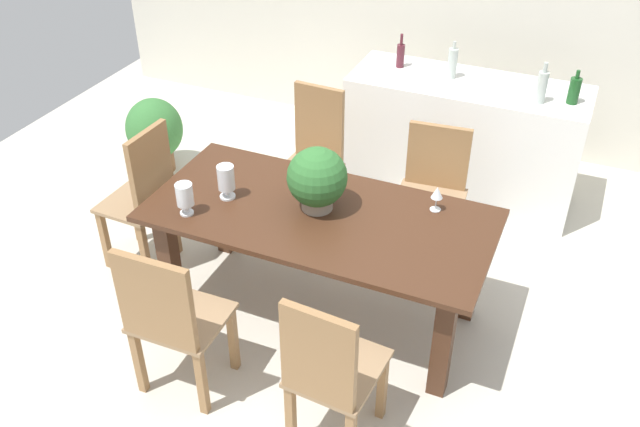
{
  "coord_description": "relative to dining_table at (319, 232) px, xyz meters",
  "views": [
    {
      "loc": [
        1.3,
        -3.06,
        3.03
      ],
      "look_at": [
        -0.07,
        0.1,
        0.63
      ],
      "focal_mm": 38.86,
      "sensor_mm": 36.0,
      "label": 1
    }
  ],
  "objects": [
    {
      "name": "potted_plant_floor",
      "position": [
        -1.93,
        1.06,
        -0.27
      ],
      "size": [
        0.46,
        0.46,
        0.64
      ],
      "color": "brown",
      "rests_on": "ground"
    },
    {
      "name": "wine_bottle_dark",
      "position": [
        1.17,
        1.69,
        0.4
      ],
      "size": [
        0.08,
        0.08,
        0.24
      ],
      "color": "#194C1E",
      "rests_on": "kitchen_counter"
    },
    {
      "name": "chair_head_end",
      "position": [
        -1.24,
        -0.0,
        -0.05
      ],
      "size": [
        0.42,
        0.42,
        1.04
      ],
      "rotation": [
        0.0,
        0.0,
        -1.61
      ],
      "color": "olive",
      "rests_on": "ground"
    },
    {
      "name": "chair_near_right",
      "position": [
        0.44,
        -0.91,
        -0.07
      ],
      "size": [
        0.44,
        0.49,
        1.0
      ],
      "rotation": [
        0.0,
        0.0,
        3.07
      ],
      "color": "olive",
      "rests_on": "ground"
    },
    {
      "name": "chair_far_left",
      "position": [
        -0.44,
        0.91,
        -0.05
      ],
      "size": [
        0.43,
        0.46,
        1.05
      ],
      "rotation": [
        0.0,
        0.0,
        -0.06
      ],
      "color": "olive",
      "rests_on": "ground"
    },
    {
      "name": "flower_centerpiece",
      "position": [
        -0.03,
        0.04,
        0.33
      ],
      "size": [
        0.35,
        0.35,
        0.38
      ],
      "color": "gray",
      "rests_on": "dining_table"
    },
    {
      "name": "crystal_vase_left",
      "position": [
        -0.7,
        -0.31,
        0.26
      ],
      "size": [
        0.1,
        0.1,
        0.2
      ],
      "color": "silver",
      "rests_on": "dining_table"
    },
    {
      "name": "dining_table",
      "position": [
        0.0,
        0.0,
        0.0
      ],
      "size": [
        2.0,
        0.95,
        0.76
      ],
      "color": "#422616",
      "rests_on": "ground"
    },
    {
      "name": "crystal_vase_center_near",
      "position": [
        -0.57,
        -0.07,
        0.26
      ],
      "size": [
        0.1,
        0.1,
        0.21
      ],
      "color": "silver",
      "rests_on": "dining_table"
    },
    {
      "name": "wine_bottle_clear",
      "position": [
        0.96,
        1.61,
        0.43
      ],
      "size": [
        0.07,
        0.07,
        0.29
      ],
      "color": "#B2BFB7",
      "rests_on": "kitchen_counter"
    },
    {
      "name": "wine_bottle_green",
      "position": [
        -0.12,
        1.81,
        0.4
      ],
      "size": [
        0.06,
        0.06,
        0.26
      ],
      "color": "#511E28",
      "rests_on": "kitchen_counter"
    },
    {
      "name": "wine_glass",
      "position": [
        0.6,
        0.3,
        0.25
      ],
      "size": [
        0.07,
        0.07,
        0.16
      ],
      "color": "silver",
      "rests_on": "dining_table"
    },
    {
      "name": "chair_far_right",
      "position": [
        0.44,
        0.9,
        -0.09
      ],
      "size": [
        0.49,
        0.45,
        0.93
      ],
      "rotation": [
        0.0,
        0.0,
        0.09
      ],
      "color": "olive",
      "rests_on": "ground"
    },
    {
      "name": "wine_bottle_tall",
      "position": [
        0.29,
        1.77,
        0.42
      ],
      "size": [
        0.07,
        0.07,
        0.28
      ],
      "color": "#B2BFB7",
      "rests_on": "kitchen_counter"
    },
    {
      "name": "chair_near_left",
      "position": [
        -0.45,
        -0.9,
        -0.06
      ],
      "size": [
        0.48,
        0.43,
        1.0
      ],
      "rotation": [
        0.0,
        0.0,
        3.16
      ],
      "color": "olive",
      "rests_on": "ground"
    },
    {
      "name": "kitchen_counter",
      "position": [
        0.44,
        1.73,
        -0.16
      ],
      "size": [
        1.74,
        0.64,
        0.93
      ],
      "primitive_type": "cube",
      "color": "white",
      "rests_on": "ground"
    },
    {
      "name": "ground_plane",
      "position": [
        0.0,
        0.06,
        -0.62
      ],
      "size": [
        7.04,
        7.04,
        0.0
      ],
      "primitive_type": "plane",
      "color": "beige"
    }
  ]
}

